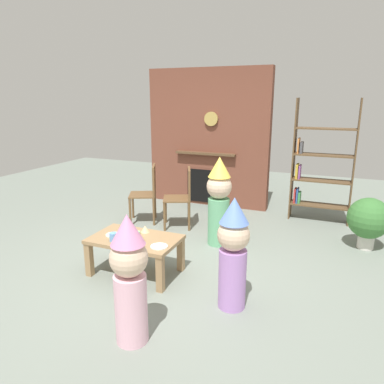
{
  "coord_description": "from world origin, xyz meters",
  "views": [
    {
      "loc": [
        1.71,
        -3.35,
        1.89
      ],
      "look_at": [
        0.15,
        0.4,
        0.82
      ],
      "focal_mm": 33.17,
      "sensor_mm": 36.0,
      "label": 1
    }
  ],
  "objects_px": {
    "paper_cup_center": "(113,237)",
    "paper_plate_rear": "(113,235)",
    "coffee_table": "(135,244)",
    "bookshelf": "(318,166)",
    "dining_chair_middle": "(183,194)",
    "paper_plate_front": "(159,246)",
    "child_with_cone_hat": "(130,277)",
    "child_in_pink": "(233,251)",
    "paper_cup_near_right": "(130,229)",
    "child_by_the_chairs": "(219,199)",
    "paper_cup_near_left": "(138,236)",
    "birthday_cake_slice": "(145,229)",
    "dining_chair_left": "(148,190)",
    "potted_plant_tall": "(369,219)"
  },
  "relations": [
    {
      "from": "child_with_cone_hat",
      "to": "child_in_pink",
      "type": "bearing_deg",
      "value": -67.52
    },
    {
      "from": "paper_cup_center",
      "to": "paper_plate_rear",
      "type": "xyz_separation_m",
      "value": [
        -0.1,
        0.14,
        -0.04
      ]
    },
    {
      "from": "child_with_cone_hat",
      "to": "coffee_table",
      "type": "bearing_deg",
      "value": 0.0
    },
    {
      "from": "paper_plate_front",
      "to": "paper_cup_near_left",
      "type": "bearing_deg",
      "value": 170.29
    },
    {
      "from": "dining_chair_left",
      "to": "paper_cup_near_left",
      "type": "bearing_deg",
      "value": 90.49
    },
    {
      "from": "paper_cup_center",
      "to": "dining_chair_middle",
      "type": "distance_m",
      "value": 1.73
    },
    {
      "from": "paper_plate_front",
      "to": "paper_plate_rear",
      "type": "height_order",
      "value": "same"
    },
    {
      "from": "paper_cup_near_left",
      "to": "paper_plate_front",
      "type": "bearing_deg",
      "value": -9.71
    },
    {
      "from": "paper_plate_front",
      "to": "paper_plate_rear",
      "type": "xyz_separation_m",
      "value": [
        -0.62,
        0.09,
        0.0
      ]
    },
    {
      "from": "coffee_table",
      "to": "paper_plate_front",
      "type": "relative_size",
      "value": 5.42
    },
    {
      "from": "child_with_cone_hat",
      "to": "child_by_the_chairs",
      "type": "distance_m",
      "value": 2.14
    },
    {
      "from": "child_with_cone_hat",
      "to": "child_by_the_chairs",
      "type": "relative_size",
      "value": 0.91
    },
    {
      "from": "paper_cup_near_left",
      "to": "potted_plant_tall",
      "type": "bearing_deg",
      "value": 37.87
    },
    {
      "from": "coffee_table",
      "to": "dining_chair_left",
      "type": "height_order",
      "value": "dining_chair_left"
    },
    {
      "from": "paper_plate_rear",
      "to": "dining_chair_middle",
      "type": "xyz_separation_m",
      "value": [
        0.14,
        1.59,
        0.09
      ]
    },
    {
      "from": "paper_cup_near_right",
      "to": "potted_plant_tall",
      "type": "height_order",
      "value": "potted_plant_tall"
    },
    {
      "from": "child_with_cone_hat",
      "to": "child_by_the_chairs",
      "type": "height_order",
      "value": "child_by_the_chairs"
    },
    {
      "from": "child_by_the_chairs",
      "to": "dining_chair_middle",
      "type": "height_order",
      "value": "child_by_the_chairs"
    },
    {
      "from": "birthday_cake_slice",
      "to": "potted_plant_tall",
      "type": "xyz_separation_m",
      "value": [
        2.38,
        1.54,
        -0.06
      ]
    },
    {
      "from": "child_with_cone_hat",
      "to": "child_in_pink",
      "type": "distance_m",
      "value": 0.98
    },
    {
      "from": "bookshelf",
      "to": "paper_cup_near_right",
      "type": "distance_m",
      "value": 3.16
    },
    {
      "from": "paper_cup_near_left",
      "to": "child_in_pink",
      "type": "distance_m",
      "value": 1.11
    },
    {
      "from": "paper_cup_near_right",
      "to": "dining_chair_middle",
      "type": "height_order",
      "value": "dining_chair_middle"
    },
    {
      "from": "coffee_table",
      "to": "dining_chair_left",
      "type": "bearing_deg",
      "value": 114.43
    },
    {
      "from": "paper_cup_near_left",
      "to": "potted_plant_tall",
      "type": "xyz_separation_m",
      "value": [
        2.32,
        1.8,
        -0.08
      ]
    },
    {
      "from": "paper_cup_near_left",
      "to": "child_by_the_chairs",
      "type": "xyz_separation_m",
      "value": [
        0.5,
        1.21,
        0.15
      ]
    },
    {
      "from": "coffee_table",
      "to": "dining_chair_middle",
      "type": "distance_m",
      "value": 1.57
    },
    {
      "from": "coffee_table",
      "to": "paper_plate_rear",
      "type": "height_order",
      "value": "paper_plate_rear"
    },
    {
      "from": "paper_plate_front",
      "to": "potted_plant_tall",
      "type": "bearing_deg",
      "value": 42.24
    },
    {
      "from": "paper_plate_rear",
      "to": "birthday_cake_slice",
      "type": "distance_m",
      "value": 0.36
    },
    {
      "from": "paper_cup_near_right",
      "to": "paper_plate_front",
      "type": "height_order",
      "value": "paper_cup_near_right"
    },
    {
      "from": "paper_cup_near_right",
      "to": "paper_plate_rear",
      "type": "height_order",
      "value": "paper_cup_near_right"
    },
    {
      "from": "paper_plate_rear",
      "to": "child_by_the_chairs",
      "type": "relative_size",
      "value": 0.14
    },
    {
      "from": "paper_plate_rear",
      "to": "coffee_table",
      "type": "bearing_deg",
      "value": 7.36
    },
    {
      "from": "paper_plate_rear",
      "to": "child_in_pink",
      "type": "distance_m",
      "value": 1.45
    },
    {
      "from": "dining_chair_left",
      "to": "potted_plant_tall",
      "type": "xyz_separation_m",
      "value": [
        3.11,
        0.17,
        -0.12
      ]
    },
    {
      "from": "paper_cup_center",
      "to": "child_by_the_chairs",
      "type": "height_order",
      "value": "child_by_the_chairs"
    },
    {
      "from": "paper_cup_center",
      "to": "child_in_pink",
      "type": "xyz_separation_m",
      "value": [
        1.33,
        -0.06,
        0.1
      ]
    },
    {
      "from": "paper_plate_front",
      "to": "birthday_cake_slice",
      "type": "relative_size",
      "value": 1.78
    },
    {
      "from": "child_with_cone_hat",
      "to": "paper_plate_rear",
      "type": "bearing_deg",
      "value": 10.87
    },
    {
      "from": "bookshelf",
      "to": "coffee_table",
      "type": "xyz_separation_m",
      "value": [
        -1.7,
        -2.65,
        -0.52
      ]
    },
    {
      "from": "dining_chair_left",
      "to": "paper_cup_center",
      "type": "bearing_deg",
      "value": 82.21
    },
    {
      "from": "birthday_cake_slice",
      "to": "potted_plant_tall",
      "type": "height_order",
      "value": "potted_plant_tall"
    },
    {
      "from": "paper_plate_rear",
      "to": "dining_chair_left",
      "type": "bearing_deg",
      "value": 105.77
    },
    {
      "from": "paper_cup_near_right",
      "to": "child_in_pink",
      "type": "xyz_separation_m",
      "value": [
        1.29,
        -0.33,
        0.09
      ]
    },
    {
      "from": "paper_plate_rear",
      "to": "child_with_cone_hat",
      "type": "relative_size",
      "value": 0.15
    },
    {
      "from": "child_with_cone_hat",
      "to": "dining_chair_left",
      "type": "xyz_separation_m",
      "value": [
        -1.28,
        2.56,
        -0.05
      ]
    },
    {
      "from": "paper_cup_center",
      "to": "paper_plate_rear",
      "type": "relative_size",
      "value": 0.56
    },
    {
      "from": "paper_cup_center",
      "to": "child_by_the_chairs",
      "type": "distance_m",
      "value": 1.51
    },
    {
      "from": "coffee_table",
      "to": "dining_chair_middle",
      "type": "relative_size",
      "value": 1.07
    }
  ]
}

